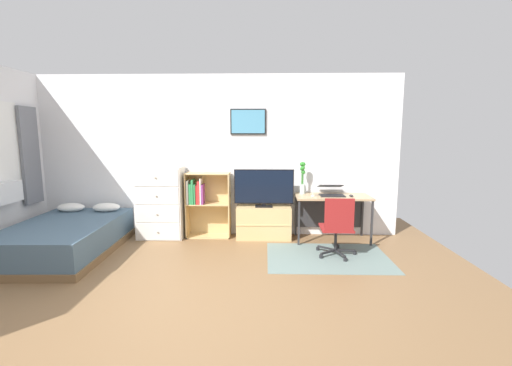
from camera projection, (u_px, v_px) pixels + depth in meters
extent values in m
plane|color=brown|center=(187.00, 299.00, 3.62)|extent=(7.20, 7.20, 0.00)
cube|color=white|center=(217.00, 156.00, 5.82)|extent=(6.12, 0.06, 2.70)
cube|color=black|center=(248.00, 122.00, 5.68)|extent=(0.59, 0.02, 0.42)
cube|color=#4C93B7|center=(248.00, 122.00, 5.67)|extent=(0.55, 0.01, 0.38)
cube|color=slate|center=(30.00, 156.00, 5.47)|extent=(0.05, 0.40, 1.54)
cube|color=silver|center=(3.00, 193.00, 4.85)|extent=(0.20, 0.52, 0.30)
cube|color=slate|center=(328.00, 257.00, 4.84)|extent=(1.70, 1.20, 0.01)
cube|color=brown|center=(66.00, 250.00, 4.99)|extent=(1.39, 2.06, 0.10)
cube|color=#476075|center=(65.00, 235.00, 4.96)|extent=(1.35, 2.02, 0.36)
ellipsoid|color=white|center=(71.00, 207.00, 5.67)|extent=(0.45, 0.29, 0.14)
ellipsoid|color=white|center=(106.00, 207.00, 5.68)|extent=(0.45, 0.29, 0.14)
cube|color=white|center=(161.00, 202.00, 5.69)|extent=(0.75, 0.42, 1.19)
cube|color=silver|center=(158.00, 232.00, 5.54)|extent=(0.71, 0.01, 0.28)
sphere|color=#A59E8C|center=(158.00, 232.00, 5.53)|extent=(0.03, 0.03, 0.03)
cube|color=silver|center=(157.00, 214.00, 5.50)|extent=(0.71, 0.01, 0.28)
sphere|color=#A59E8C|center=(157.00, 214.00, 5.48)|extent=(0.03, 0.03, 0.03)
cube|color=silver|center=(156.00, 196.00, 5.46)|extent=(0.71, 0.01, 0.28)
sphere|color=#A59E8C|center=(156.00, 196.00, 5.44)|extent=(0.03, 0.03, 0.03)
cube|color=silver|center=(156.00, 178.00, 5.41)|extent=(0.71, 0.01, 0.28)
sphere|color=#A59E8C|center=(155.00, 178.00, 5.40)|extent=(0.03, 0.03, 0.03)
cube|color=tan|center=(187.00, 205.00, 5.75)|extent=(0.02, 0.30, 1.09)
cube|color=tan|center=(229.00, 205.00, 5.73)|extent=(0.02, 0.30, 1.09)
cube|color=tan|center=(209.00, 236.00, 5.81)|extent=(0.73, 0.30, 0.02)
cube|color=tan|center=(208.00, 204.00, 5.73)|extent=(0.69, 0.30, 0.02)
cube|color=tan|center=(208.00, 173.00, 5.66)|extent=(0.69, 0.30, 0.02)
cube|color=tan|center=(210.00, 203.00, 5.88)|extent=(0.73, 0.01, 1.09)
cube|color=white|center=(189.00, 192.00, 5.68)|extent=(0.03, 0.22, 0.39)
cube|color=#2D8C4C|center=(191.00, 194.00, 5.69)|extent=(0.04, 0.24, 0.34)
cube|color=#2D8C4C|center=(193.00, 192.00, 5.69)|extent=(0.03, 0.24, 0.40)
cube|color=#2D8C4C|center=(195.00, 194.00, 5.67)|extent=(0.02, 0.19, 0.33)
cube|color=red|center=(197.00, 195.00, 5.66)|extent=(0.02, 0.18, 0.31)
cube|color=red|center=(199.00, 192.00, 5.68)|extent=(0.04, 0.22, 0.38)
cube|color=white|center=(201.00, 191.00, 5.66)|extent=(0.02, 0.19, 0.43)
cube|color=#8C388C|center=(203.00, 194.00, 5.68)|extent=(0.02, 0.21, 0.33)
cube|color=tan|center=(264.00, 222.00, 5.70)|extent=(0.90, 0.40, 0.53)
cube|color=tan|center=(264.00, 226.00, 5.50)|extent=(0.90, 0.01, 0.02)
cube|color=black|center=(264.00, 206.00, 5.64)|extent=(0.28, 0.16, 0.02)
cube|color=black|center=(264.00, 204.00, 5.64)|extent=(0.06, 0.04, 0.05)
cube|color=black|center=(264.00, 187.00, 5.60)|extent=(0.97, 0.02, 0.56)
cube|color=black|center=(264.00, 187.00, 5.58)|extent=(0.94, 0.01, 0.53)
cube|color=tan|center=(333.00, 197.00, 5.51)|extent=(1.18, 0.59, 0.03)
cube|color=#2D2D30|center=(299.00, 223.00, 5.32)|extent=(0.03, 0.03, 0.71)
cube|color=#2D2D30|center=(372.00, 223.00, 5.29)|extent=(0.03, 0.03, 0.71)
cube|color=#2D2D30|center=(296.00, 215.00, 5.84)|extent=(0.03, 0.03, 0.71)
cube|color=#2D2D30|center=(362.00, 215.00, 5.81)|extent=(0.03, 0.03, 0.71)
cube|color=#2D2D30|center=(329.00, 213.00, 5.84)|extent=(1.12, 0.02, 0.50)
cylinder|color=#232326|center=(355.00, 253.00, 4.94)|extent=(0.05, 0.05, 0.05)
cube|color=#232326|center=(345.00, 250.00, 4.94)|extent=(0.28, 0.03, 0.02)
cylinder|color=#232326|center=(338.00, 247.00, 5.21)|extent=(0.05, 0.05, 0.05)
cube|color=#232326|center=(336.00, 247.00, 5.07)|extent=(0.12, 0.27, 0.02)
cylinder|color=#232326|center=(318.00, 249.00, 5.12)|extent=(0.05, 0.05, 0.05)
cube|color=#232326|center=(326.00, 248.00, 5.03)|extent=(0.24, 0.19, 0.02)
cylinder|color=#232326|center=(321.00, 257.00, 4.79)|extent=(0.05, 0.05, 0.05)
cube|color=#232326|center=(328.00, 252.00, 4.87)|extent=(0.25, 0.19, 0.02)
cylinder|color=#232326|center=(345.00, 260.00, 4.68)|extent=(0.05, 0.05, 0.05)
cube|color=#232326|center=(340.00, 253.00, 4.81)|extent=(0.11, 0.28, 0.02)
cylinder|color=#232326|center=(336.00, 239.00, 4.92)|extent=(0.04, 0.04, 0.30)
cube|color=maroon|center=(336.00, 228.00, 4.89)|extent=(0.45, 0.45, 0.03)
cube|color=maroon|center=(339.00, 215.00, 4.66)|extent=(0.40, 0.04, 0.45)
cube|color=black|center=(332.00, 195.00, 5.50)|extent=(0.39, 0.27, 0.01)
cube|color=black|center=(332.00, 195.00, 5.49)|extent=(0.37, 0.24, 0.00)
cube|color=black|center=(330.00, 186.00, 5.64)|extent=(0.39, 0.25, 0.07)
cube|color=#234C5B|center=(330.00, 186.00, 5.64)|extent=(0.37, 0.23, 0.06)
ellipsoid|color=#262628|center=(351.00, 196.00, 5.42)|extent=(0.06, 0.10, 0.03)
cylinder|color=silver|center=(302.00, 189.00, 5.68)|extent=(0.09, 0.09, 0.16)
cylinder|color=#3D8438|center=(303.00, 178.00, 5.65)|extent=(0.01, 0.01, 0.44)
sphere|color=#308B2C|center=(303.00, 164.00, 5.61)|extent=(0.07, 0.07, 0.07)
cylinder|color=#3D8438|center=(303.00, 181.00, 5.67)|extent=(0.01, 0.01, 0.31)
sphere|color=#308B2C|center=(303.00, 172.00, 5.65)|extent=(0.07, 0.07, 0.07)
cylinder|color=#3D8438|center=(302.00, 180.00, 5.66)|extent=(0.01, 0.01, 0.37)
sphere|color=#308B2C|center=(302.00, 169.00, 5.63)|extent=(0.07, 0.07, 0.07)
cylinder|color=#3D8438|center=(302.00, 178.00, 5.64)|extent=(0.01, 0.01, 0.45)
sphere|color=#308B2C|center=(302.00, 164.00, 5.61)|extent=(0.07, 0.07, 0.07)
cylinder|color=#3D8438|center=(303.00, 179.00, 5.65)|extent=(0.01, 0.01, 0.38)
sphere|color=#308B2C|center=(303.00, 168.00, 5.62)|extent=(0.07, 0.07, 0.07)
cylinder|color=silver|center=(313.00, 196.00, 5.48)|extent=(0.06, 0.06, 0.01)
cylinder|color=silver|center=(313.00, 193.00, 5.47)|extent=(0.01, 0.01, 0.10)
cone|color=silver|center=(313.00, 187.00, 5.46)|extent=(0.07, 0.07, 0.07)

